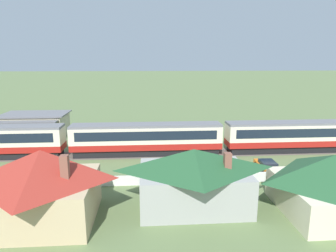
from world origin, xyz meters
TOP-DOWN VIEW (x-y plane):
  - ground_plane at (0.00, 0.00)m, footprint 600.00×600.00m
  - passenger_train at (-4.55, -0.76)m, footprint 60.28×3.02m
  - railway_track at (0.18, -0.76)m, footprint 102.91×3.60m
  - station_building at (-22.66, 10.04)m, footprint 10.10×7.83m
  - cottage_red_roof at (-12.65, -16.80)m, footprint 8.10×7.52m
  - cottage_dark_green_roof at (-0.92, -15.18)m, footprint 9.60×6.71m
  - cottage_dark_green_roof_2 at (9.96, -17.19)m, footprint 8.34×8.23m
  - picket_fence_front at (-6.52, -10.74)m, footprint 44.67×0.06m
  - parked_car_orange at (8.56, -7.86)m, footprint 2.30×4.11m

SIDE VIEW (x-z plane):
  - ground_plane at x=0.00m, z-range 0.00..0.00m
  - railway_track at x=0.18m, z-range -0.01..0.03m
  - picket_fence_front at x=-6.52m, z-range 0.00..1.05m
  - parked_car_orange at x=8.56m, z-range -0.02..1.16m
  - station_building at x=-22.66m, z-range 0.03..3.78m
  - passenger_train at x=-4.55m, z-range 0.22..4.29m
  - cottage_dark_green_roof_2 at x=9.96m, z-range 0.10..4.98m
  - cottage_dark_green_roof at x=-0.92m, z-range 0.09..5.07m
  - cottage_red_roof at x=-12.65m, z-range 0.11..5.76m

